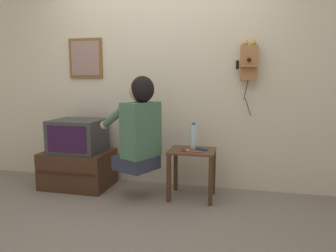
# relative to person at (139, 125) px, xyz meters

# --- Properties ---
(ground_plane) EXTENTS (14.00, 14.00, 0.00)m
(ground_plane) POSITION_rel_person_xyz_m (0.08, -0.66, -0.78)
(ground_plane) COLOR slate
(wall_back) EXTENTS (6.80, 0.05, 2.55)m
(wall_back) POSITION_rel_person_xyz_m (0.08, 0.57, 0.50)
(wall_back) COLOR beige
(wall_back) RESTS_ON ground_plane
(side_table) EXTENTS (0.47, 0.39, 0.51)m
(side_table) POSITION_rel_person_xyz_m (0.51, 0.18, -0.39)
(side_table) COLOR #51331E
(side_table) RESTS_ON ground_plane
(person) EXTENTS (0.63, 0.57, 0.95)m
(person) POSITION_rel_person_xyz_m (0.00, 0.00, 0.00)
(person) COLOR #2D3347
(person) RESTS_ON ground_plane
(tv_stand) EXTENTS (0.76, 0.54, 0.42)m
(tv_stand) POSITION_rel_person_xyz_m (-0.83, 0.22, -0.57)
(tv_stand) COLOR #422819
(tv_stand) RESTS_ON ground_plane
(television) EXTENTS (0.56, 0.48, 0.37)m
(television) POSITION_rel_person_xyz_m (-0.81, 0.21, -0.18)
(television) COLOR #38383A
(television) RESTS_ON tv_stand
(wall_phone_antique) EXTENTS (0.22, 0.18, 0.79)m
(wall_phone_antique) POSITION_rel_person_xyz_m (1.05, 0.49, 0.64)
(wall_phone_antique) COLOR #9E6B3D
(framed_picture) EXTENTS (0.43, 0.03, 0.47)m
(framed_picture) POSITION_rel_person_xyz_m (-0.85, 0.53, 0.71)
(framed_picture) COLOR brown
(cell_phone_held) EXTENTS (0.08, 0.13, 0.01)m
(cell_phone_held) POSITION_rel_person_xyz_m (0.43, 0.13, -0.26)
(cell_phone_held) COLOR maroon
(cell_phone_held) RESTS_ON side_table
(cell_phone_spare) EXTENTS (0.14, 0.12, 0.01)m
(cell_phone_spare) POSITION_rel_person_xyz_m (0.61, 0.19, -0.26)
(cell_phone_spare) COLOR navy
(cell_phone_spare) RESTS_ON side_table
(water_bottle) EXTENTS (0.07, 0.07, 0.27)m
(water_bottle) POSITION_rel_person_xyz_m (0.51, 0.26, -0.14)
(water_bottle) COLOR silver
(water_bottle) RESTS_ON side_table
(toothbrush) EXTENTS (0.17, 0.03, 0.02)m
(toothbrush) POSITION_rel_person_xyz_m (0.54, 0.07, -0.26)
(toothbrush) COLOR #D83F4C
(toothbrush) RESTS_ON side_table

